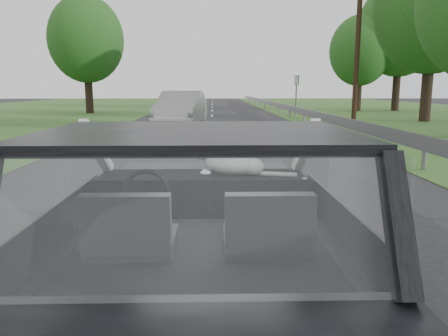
{
  "coord_description": "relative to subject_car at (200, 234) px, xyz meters",
  "views": [
    {
      "loc": [
        0.09,
        -2.73,
        1.66
      ],
      "look_at": [
        0.17,
        0.51,
        1.07
      ],
      "focal_mm": 35.0,
      "sensor_mm": 36.0,
      "label": 1
    }
  ],
  "objects": [
    {
      "name": "other_car",
      "position": [
        -1.27,
        16.03,
        0.05
      ],
      "size": [
        2.33,
        4.9,
        1.56
      ],
      "primitive_type": "imported",
      "rotation": [
        0.0,
        0.0,
        -0.1
      ],
      "color": "#A8A8A8",
      "rests_on": "ground"
    },
    {
      "name": "tree_1",
      "position": [
        10.76,
        19.14,
        3.58
      ],
      "size": [
        6.03,
        6.03,
        8.61
      ],
      "primitive_type": null,
      "rotation": [
        0.0,
        0.0,
        -0.06
      ],
      "color": "#1C5919",
      "rests_on": "ground"
    },
    {
      "name": "cat",
      "position": [
        0.25,
        0.59,
        0.36
      ],
      "size": [
        0.6,
        0.27,
        0.26
      ],
      "primitive_type": "ellipsoid",
      "rotation": [
        0.0,
        0.0,
        -0.16
      ],
      "color": "gray",
      "rests_on": "dashboard"
    },
    {
      "name": "passenger_seat",
      "position": [
        0.4,
        -0.29,
        0.16
      ],
      "size": [
        0.5,
        0.72,
        0.42
      ],
      "primitive_type": "cube",
      "color": "black",
      "rests_on": "subject_car"
    },
    {
      "name": "subject_car",
      "position": [
        0.0,
        0.0,
        0.0
      ],
      "size": [
        1.8,
        4.0,
        1.45
      ],
      "primitive_type": "cube",
      "color": "black",
      "rests_on": "ground"
    },
    {
      "name": "tree_3",
      "position": [
        13.65,
        29.77,
        3.84
      ],
      "size": [
        6.24,
        6.24,
        9.13
      ],
      "primitive_type": null,
      "rotation": [
        0.0,
        0.0,
        -0.04
      ],
      "color": "#1C5919",
      "rests_on": "ground"
    },
    {
      "name": "driver_seat",
      "position": [
        -0.4,
        -0.29,
        0.16
      ],
      "size": [
        0.5,
        0.72,
        0.42
      ],
      "primitive_type": "cube",
      "color": "black",
      "rests_on": "subject_car"
    },
    {
      "name": "tree_6",
      "position": [
        -8.22,
        27.06,
        2.97
      ],
      "size": [
        5.9,
        5.9,
        7.39
      ],
      "primitive_type": null,
      "rotation": [
        0.0,
        0.0,
        -0.24
      ],
      "color": "#1C5919",
      "rests_on": "ground"
    },
    {
      "name": "highway_sign",
      "position": [
        5.35,
        25.13,
        0.5
      ],
      "size": [
        0.18,
        0.99,
        2.46
      ],
      "primitive_type": "cube",
      "rotation": [
        0.0,
        0.0,
        0.08
      ],
      "color": "#0F651C",
      "rests_on": "ground"
    },
    {
      "name": "dashboard",
      "position": [
        0.0,
        0.62,
        0.12
      ],
      "size": [
        1.58,
        0.45,
        0.3
      ],
      "primitive_type": "cube",
      "color": "black",
      "rests_on": "subject_car"
    },
    {
      "name": "tree_2",
      "position": [
        10.78,
        29.65,
        2.62
      ],
      "size": [
        5.65,
        5.65,
        6.69
      ],
      "primitive_type": null,
      "rotation": [
        0.0,
        0.0,
        0.34
      ],
      "color": "#1C5919",
      "rests_on": "ground"
    },
    {
      "name": "guardrail",
      "position": [
        4.3,
        10.0,
        -0.15
      ],
      "size": [
        0.05,
        90.0,
        0.32
      ],
      "primitive_type": "cube",
      "color": "gray",
      "rests_on": "ground"
    },
    {
      "name": "steering_wheel",
      "position": [
        -0.4,
        0.33,
        0.2
      ],
      "size": [
        0.36,
        0.36,
        0.04
      ],
      "primitive_type": "torus",
      "color": "black",
      "rests_on": "dashboard"
    },
    {
      "name": "utility_pole",
      "position": [
        7.17,
        19.18,
        3.08
      ],
      "size": [
        0.29,
        0.29,
        7.62
      ],
      "primitive_type": "cylinder",
      "rotation": [
        0.0,
        0.0,
        0.18
      ],
      "color": "black",
      "rests_on": "ground"
    },
    {
      "name": "ground",
      "position": [
        0.0,
        0.0,
        -0.72
      ],
      "size": [
        140.0,
        140.0,
        0.0
      ],
      "primitive_type": "plane",
      "color": "#343434",
      "rests_on": "ground"
    }
  ]
}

